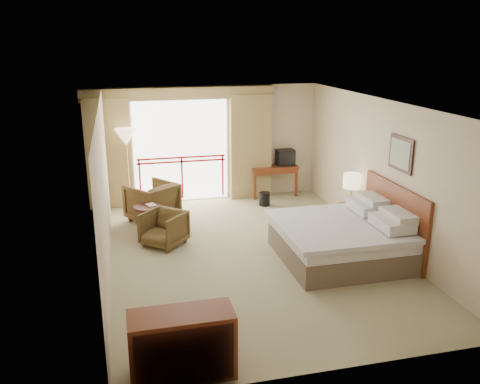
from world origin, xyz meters
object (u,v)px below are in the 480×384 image
object	(u,v)px
tv	(285,157)
wastebasket	(264,199)
side_table	(148,215)
nightstand	(351,217)
armchair_near	(165,245)
bed	(343,239)
table_lamp	(352,181)
desk	(272,172)
dresser	(182,345)
floor_lamp	(126,140)
armchair_far	(153,220)

from	to	relation	value
tv	wastebasket	size ratio (longest dim) A/B	1.36
tv	side_table	world-z (taller)	tv
nightstand	side_table	distance (m)	4.08
armchair_near	side_table	world-z (taller)	side_table
bed	table_lamp	world-z (taller)	table_lamp
tv	wastebasket	world-z (taller)	tv
desk	side_table	world-z (taller)	desk
armchair_near	dresser	bearing A→B (deg)	-49.83
bed	floor_lamp	bearing A→B (deg)	134.03
bed	desk	size ratio (longest dim) A/B	1.85
wastebasket	floor_lamp	world-z (taller)	floor_lamp
bed	side_table	xyz separation A→B (m)	(-3.25, 1.99, 0.03)
armchair_far	side_table	distance (m)	0.90
bed	table_lamp	bearing A→B (deg)	60.12
bed	wastebasket	xyz separation A→B (m)	(-0.50, 3.19, -0.22)
bed	desk	distance (m)	3.99
tv	wastebasket	distance (m)	1.30
nightstand	armchair_near	world-z (taller)	nightstand
armchair_far	dresser	world-z (taller)	dresser
bed	armchair_far	world-z (taller)	bed
table_lamp	bed	bearing A→B (deg)	-119.88
wastebasket	bed	bearing A→B (deg)	-81.15
table_lamp	wastebasket	xyz separation A→B (m)	(-1.26, 1.88, -0.85)
nightstand	floor_lamp	xyz separation A→B (m)	(-4.31, 2.41, 1.33)
nightstand	armchair_far	world-z (taller)	nightstand
wastebasket	armchair_near	xyz separation A→B (m)	(-2.50, -1.82, -0.16)
side_table	table_lamp	bearing A→B (deg)	-9.52
tv	armchair_near	xyz separation A→B (m)	(-3.24, -2.56, -0.94)
bed	table_lamp	xyz separation A→B (m)	(0.76, 1.32, 0.63)
table_lamp	armchair_far	world-z (taller)	table_lamp
armchair_far	dresser	bearing A→B (deg)	52.98
bed	armchair_far	bearing A→B (deg)	138.10
tv	armchair_far	size ratio (longest dim) A/B	0.47
desk	armchair_near	distance (m)	3.97
tv	armchair_far	bearing A→B (deg)	-157.53
armchair_far	armchair_near	xyz separation A→B (m)	(0.11, -1.41, 0.00)
bed	side_table	bearing A→B (deg)	148.51
armchair_near	floor_lamp	world-z (taller)	floor_lamp
desk	wastebasket	distance (m)	1.00
floor_lamp	tv	bearing A→B (deg)	3.88
armchair_far	armchair_near	world-z (taller)	armchair_far
desk	dresser	world-z (taller)	dresser
desk	bed	bearing A→B (deg)	-84.12
tv	side_table	bearing A→B (deg)	-147.32
armchair_near	dresser	distance (m)	3.96
desk	armchair_near	bearing A→B (deg)	-133.37
tv	dresser	world-z (taller)	tv
nightstand	wastebasket	xyz separation A→B (m)	(-1.26, 1.93, -0.11)
wastebasket	armchair_near	world-z (taller)	armchair_near
floor_lamp	dresser	size ratio (longest dim) A/B	1.55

